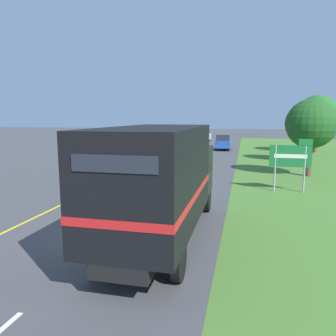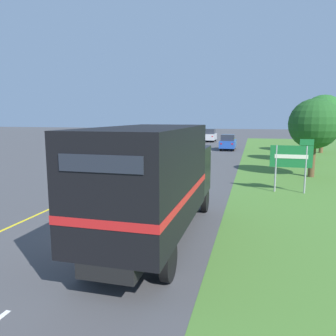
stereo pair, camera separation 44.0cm
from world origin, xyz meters
TOP-DOWN VIEW (x-y plane):
  - ground_plane at (0.00, 0.00)m, footprint 200.00×200.00m
  - edge_line_yellow at (-3.70, 18.86)m, footprint 0.12×67.82m
  - centre_dash_near at (0.00, 0.51)m, footprint 0.12×2.60m
  - centre_dash_mid_a at (0.00, 7.11)m, footprint 0.12×2.60m
  - centre_dash_mid_b at (0.00, 13.71)m, footprint 0.12×2.60m
  - centre_dash_far at (0.00, 20.31)m, footprint 0.12×2.60m
  - centre_dash_farthest at (0.00, 26.91)m, footprint 0.12×2.60m
  - horse_trailer_truck at (1.83, -0.31)m, footprint 2.48×8.23m
  - lead_car_white at (-1.75, 14.19)m, footprint 1.80×4.13m
  - lead_car_blue_ahead at (1.79, 29.97)m, footprint 1.80×4.10m
  - lead_car_silver_ahead at (-2.07, 42.73)m, footprint 1.80×4.11m
  - highway_sign at (6.76, 8.06)m, footprint 2.12×0.09m
  - roadside_tree_near at (8.58, 13.28)m, footprint 3.28×3.28m
  - roadside_tree_mid at (9.46, 21.05)m, footprint 3.45×3.45m
  - roadside_tree_far at (12.06, 29.44)m, footprint 4.52×4.52m

SIDE VIEW (x-z plane):
  - ground_plane at x=0.00m, z-range 0.00..0.00m
  - edge_line_yellow at x=-3.70m, z-range 0.00..0.01m
  - centre_dash_near at x=0.00m, z-range 0.00..0.01m
  - centre_dash_mid_a at x=0.00m, z-range 0.00..0.01m
  - centre_dash_mid_b at x=0.00m, z-range 0.00..0.01m
  - centre_dash_far at x=0.00m, z-range 0.00..0.01m
  - centre_dash_farthest at x=0.00m, z-range 0.00..0.01m
  - lead_car_white at x=-1.75m, z-range 0.02..1.80m
  - lead_car_blue_ahead at x=1.79m, z-range 0.01..1.89m
  - lead_car_silver_ahead at x=-2.07m, z-range 0.00..2.06m
  - highway_sign at x=6.76m, z-range 0.42..3.26m
  - horse_trailer_truck at x=1.83m, z-range 0.20..3.89m
  - roadside_tree_mid at x=9.46m, z-range 0.83..5.95m
  - roadside_tree_near at x=8.58m, z-range 0.91..6.08m
  - roadside_tree_far at x=12.06m, z-range 0.91..7.26m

